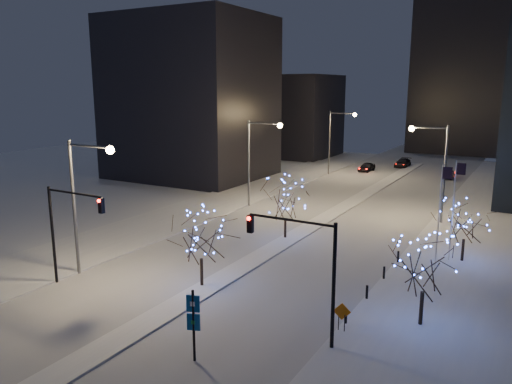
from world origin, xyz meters
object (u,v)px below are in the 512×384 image
Objects in this scene: traffic_signal_east at (306,260)px; street_lamp_w_mid at (257,151)px; holiday_tree_median_near at (201,236)px; wayfinding_sign at (193,318)px; street_lamp_w_far at (336,134)px; car_far at (403,163)px; car_near at (367,167)px; street_lamp_east at (436,161)px; street_lamp_w_near at (83,190)px; holiday_tree_plaza_near at (424,266)px; holiday_tree_median_far at (286,201)px; traffic_signal_west at (67,221)px; car_mid at (448,174)px; holiday_tree_plaza_far at (465,221)px; construction_sign at (342,314)px.

street_lamp_w_mid is at bearing 124.51° from traffic_signal_east.
holiday_tree_median_near is 9.74m from wayfinding_sign.
car_far is (7.44, 13.34, -5.78)m from street_lamp_w_far.
traffic_signal_east is (17.88, -51.00, -1.74)m from street_lamp_w_far.
car_far is (7.44, 38.34, -5.78)m from street_lamp_w_mid.
traffic_signal_east reaches higher than car_near.
holiday_tree_median_near is at bearing -112.54° from street_lamp_east.
street_lamp_w_near is 23.48m from holiday_tree_plaza_near.
holiday_tree_median_far is (5.07, -40.30, 2.86)m from car_near.
holiday_tree_median_near is at bearing 29.58° from traffic_signal_west.
traffic_signal_east is (17.38, 1.00, 0.00)m from traffic_signal_west.
traffic_signal_west is at bearing -164.90° from holiday_tree_plaza_near.
street_lamp_w_near is 1.75× the size of holiday_tree_median_near.
car_near is 12.88m from car_mid.
street_lamp_w_near reaches higher than car_far.
holiday_tree_median_far is (8.44, -34.50, -2.90)m from street_lamp_w_far.
car_near is 55.41m from holiday_tree_plaza_near.
street_lamp_w_mid is 25.03m from holiday_tree_plaza_far.
street_lamp_east reaches higher than holiday_tree_median_far.
holiday_tree_median_near is at bearing -69.44° from street_lamp_w_mid.
car_near is (3.37, 5.80, -5.77)m from street_lamp_w_far.
street_lamp_w_near is 1.99× the size of holiday_tree_plaza_far.
street_lamp_east is at bearing 49.74° from holiday_tree_median_far.
holiday_tree_median_far is 18.24m from construction_sign.
car_near is 0.87× the size of car_far.
street_lamp_w_far reaches higher than car_mid.
street_lamp_w_far is 48.32m from holiday_tree_median_near.
street_lamp_w_near is at bearing 139.89° from wayfinding_sign.
car_mid is 40.79m from holiday_tree_median_far.
street_lamp_w_mid reaches higher than holiday_tree_median_far.
car_near reaches higher than car_far.
street_lamp_w_mid is 31.20m from holiday_tree_plaza_near.
wayfinding_sign is at bearing -65.70° from street_lamp_w_mid.
holiday_tree_median_far is at bearing -174.68° from holiday_tree_plaza_far.
street_lamp_w_near is 50.00m from street_lamp_w_far.
street_lamp_w_far is at bearing 85.69° from wayfinding_sign.
traffic_signal_west is 1.00× the size of traffic_signal_east.
holiday_tree_median_near is 14.60m from holiday_tree_plaza_near.
holiday_tree_plaza_far is (7.23, -38.53, 2.74)m from car_mid.
traffic_signal_west is 4.18× the size of construction_sign.
street_lamp_w_near and street_lamp_w_far have the same top height.
car_near is at bearing 97.17° from holiday_tree_median_far.
street_lamp_w_mid reaches higher than traffic_signal_west.
street_lamp_w_mid is at bearing 160.97° from holiday_tree_plaza_far.
construction_sign is at bearing -89.54° from street_lamp_east.
street_lamp_w_mid is 1.83× the size of holiday_tree_median_far.
street_lamp_w_far reaches higher than holiday_tree_plaza_near.
street_lamp_east is 29.08m from traffic_signal_east.
wayfinding_sign is (13.78, -30.53, -4.13)m from street_lamp_w_mid.
traffic_signal_west is at bearing -121.69° from street_lamp_east.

